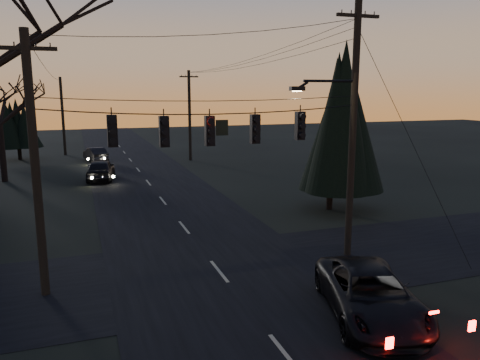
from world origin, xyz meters
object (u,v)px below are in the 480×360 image
object	(u,v)px
utility_pole_right	(347,255)
utility_pole_left	(46,294)
utility_pole_far_l	(66,155)
suv_near	(370,295)
evergreen_right	(332,125)
sedan_oncoming_b	(95,154)
sedan_oncoming_a	(101,170)
utility_pole_far_r	(191,160)

from	to	relation	value
utility_pole_right	utility_pole_left	size ratio (longest dim) A/B	1.18
utility_pole_right	utility_pole_far_l	world-z (taller)	utility_pole_right
utility_pole_left	suv_near	xyz separation A→B (m)	(9.20, -4.89, 0.72)
evergreen_right	suv_near	world-z (taller)	evergreen_right
evergreen_right	sedan_oncoming_b	size ratio (longest dim) A/B	2.09
sedan_oncoming_a	evergreen_right	bearing A→B (deg)	139.33
utility_pole_right	sedan_oncoming_b	size ratio (longest dim) A/B	2.51
suv_near	evergreen_right	bearing A→B (deg)	81.94
sedan_oncoming_b	suv_near	bearing A→B (deg)	86.42
utility_pole_far_r	suv_near	xyz separation A→B (m)	(-2.30, -32.89, 0.72)
sedan_oncoming_a	utility_pole_left	bearing A→B (deg)	90.08
utility_pole_left	utility_pole_far_r	distance (m)	30.27
utility_pole_far_r	utility_pole_far_l	bearing A→B (deg)	145.18
sedan_oncoming_b	utility_pole_left	bearing A→B (deg)	70.84
evergreen_right	sedan_oncoming_a	size ratio (longest dim) A/B	1.79
utility_pole_left	evergreen_right	bearing A→B (deg)	25.26
utility_pole_far_l	evergreen_right	bearing A→B (deg)	-63.35
sedan_oncoming_a	sedan_oncoming_b	world-z (taller)	sedan_oncoming_a
utility_pole_far_l	suv_near	distance (m)	41.92
utility_pole_right	sedan_oncoming_a	bearing A→B (deg)	113.21
utility_pole_far_r	utility_pole_far_l	distance (m)	14.01
utility_pole_right	utility_pole_far_l	bearing A→B (deg)	107.72
utility_pole_right	utility_pole_far_r	world-z (taller)	utility_pole_right
evergreen_right	sedan_oncoming_b	bearing A→B (deg)	116.75
utility_pole_right	evergreen_right	distance (m)	8.93
utility_pole_left	sedan_oncoming_a	size ratio (longest dim) A/B	1.83
utility_pole_far_l	evergreen_right	size ratio (longest dim) A/B	0.96
utility_pole_far_l	suv_near	xyz separation A→B (m)	(9.20, -40.89, 0.72)
sedan_oncoming_a	utility_pole_right	bearing A→B (deg)	121.15
utility_pole_left	sedan_oncoming_b	xyz separation A→B (m)	(2.80, 30.31, 0.66)
utility_pole_far_r	sedan_oncoming_a	world-z (taller)	utility_pole_far_r
utility_pole_right	evergreen_right	world-z (taller)	evergreen_right
utility_pole_far_l	suv_near	size ratio (longest dim) A/B	1.54
utility_pole_left	utility_pole_far_r	xyz separation A→B (m)	(11.50, 28.00, 0.00)
suv_near	utility_pole_far_r	bearing A→B (deg)	102.59
sedan_oncoming_b	evergreen_right	bearing A→B (deg)	102.87
utility_pole_far_l	sedan_oncoming_b	distance (m)	6.37
utility_pole_far_l	sedan_oncoming_b	world-z (taller)	utility_pole_far_l
utility_pole_left	utility_pole_far_l	bearing A→B (deg)	90.00
utility_pole_far_r	evergreen_right	bearing A→B (deg)	-81.63
utility_pole_left	sedan_oncoming_b	bearing A→B (deg)	84.72
evergreen_right	suv_near	distance (m)	13.57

